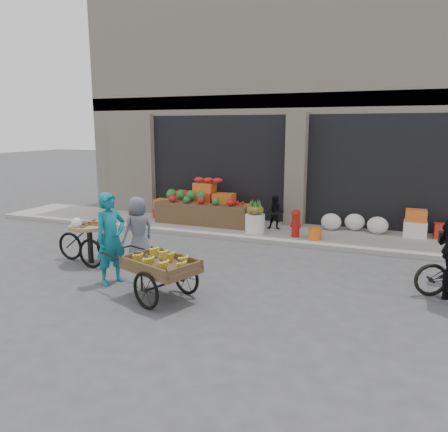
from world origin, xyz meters
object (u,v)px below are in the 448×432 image
at_px(banana_cart, 159,263).
at_px(tricycle_cart, 89,237).
at_px(fire_hydrant, 296,222).
at_px(vendor_woman, 111,238).
at_px(seated_person, 276,213).
at_px(orange_bucket, 315,233).
at_px(vendor_grey, 138,230).
at_px(pineapple_bin, 255,223).

relative_size(banana_cart, tricycle_cart, 1.57).
distance_m(fire_hydrant, vendor_woman, 4.95).
distance_m(seated_person, vendor_woman, 5.24).
bearing_deg(tricycle_cart, vendor_woman, -34.39).
relative_size(orange_bucket, vendor_grey, 0.22).
bearing_deg(vendor_grey, pineapple_bin, 175.41).
bearing_deg(vendor_woman, fire_hydrant, -11.15).
bearing_deg(seated_person, pineapple_bin, -133.69).
xyz_separation_m(orange_bucket, tricycle_cart, (-4.19, -3.35, 0.30)).
bearing_deg(fire_hydrant, seated_person, 137.12).
relative_size(vendor_woman, tricycle_cart, 1.20).
height_order(seated_person, tricycle_cart, seated_person).
height_order(fire_hydrant, seated_person, seated_person).
bearing_deg(seated_person, vendor_grey, -129.49).
bearing_deg(pineapple_bin, tricycle_cart, -126.94).
height_order(vendor_woman, tricycle_cart, vendor_woman).
bearing_deg(banana_cart, vendor_woman, -175.84).
height_order(seated_person, vendor_woman, vendor_woman).
distance_m(seated_person, vendor_grey, 4.17).
height_order(vendor_woman, vendor_grey, vendor_woman).
height_order(orange_bucket, tricycle_cart, tricycle_cart).
bearing_deg(orange_bucket, tricycle_cart, -141.38).
bearing_deg(pineapple_bin, orange_bucket, -3.58).
distance_m(pineapple_bin, seated_person, 0.75).
bearing_deg(tricycle_cart, pineapple_bin, 54.55).
bearing_deg(banana_cart, fire_hydrant, 94.40).
height_order(banana_cart, vendor_woman, vendor_woman).
distance_m(pineapple_bin, orange_bucket, 1.61).
bearing_deg(orange_bucket, vendor_grey, -138.02).
xyz_separation_m(pineapple_bin, seated_person, (0.40, 0.60, 0.21)).
xyz_separation_m(pineapple_bin, orange_bucket, (1.60, -0.10, -0.10)).
bearing_deg(banana_cart, pineapple_bin, 107.71).
height_order(banana_cart, vendor_grey, vendor_grey).
relative_size(seated_person, vendor_woman, 0.54).
xyz_separation_m(fire_hydrant, banana_cart, (-1.30, -4.60, 0.13)).
distance_m(vendor_woman, vendor_grey, 1.31).
height_order(pineapple_bin, tricycle_cart, tricycle_cart).
bearing_deg(banana_cart, vendor_grey, 151.83).
bearing_deg(fire_hydrant, orange_bucket, -5.71).
distance_m(fire_hydrant, seated_person, 0.96).
bearing_deg(tricycle_cart, vendor_grey, 25.74).
bearing_deg(fire_hydrant, banana_cart, -105.76).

